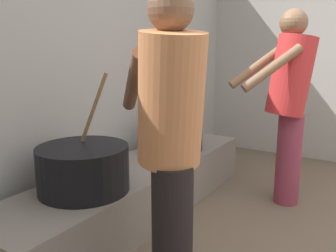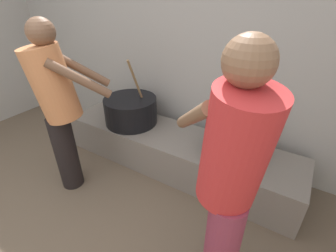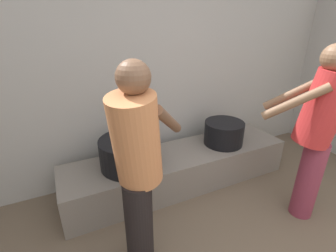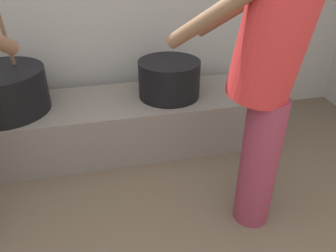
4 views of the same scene
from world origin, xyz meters
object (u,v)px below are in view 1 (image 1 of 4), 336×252
at_px(cook_in_red_shirt, 289,97).
at_px(cooking_pot_main, 84,168).
at_px(cook_in_orange_shirt, 171,135).
at_px(cooking_pot_secondary, 177,135).

bearing_deg(cook_in_red_shirt, cooking_pot_main, 147.11).
bearing_deg(cooking_pot_main, cook_in_orange_shirt, -101.34).
relative_size(cooking_pot_secondary, cook_in_red_shirt, 0.28).
bearing_deg(cooking_pot_secondary, cooking_pot_main, 179.52).
xyz_separation_m(cooking_pot_main, cook_in_red_shirt, (1.38, -0.89, 0.36)).
bearing_deg(cook_in_orange_shirt, cook_in_red_shirt, -5.91).
distance_m(cooking_pot_secondary, cook_in_orange_shirt, 1.51).
xyz_separation_m(cooking_pot_secondary, cook_in_red_shirt, (0.26, -0.89, 0.37)).
xyz_separation_m(cook_in_orange_shirt, cook_in_red_shirt, (1.53, -0.16, 0.02)).
relative_size(cooking_pot_main, cooking_pot_secondary, 1.66).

